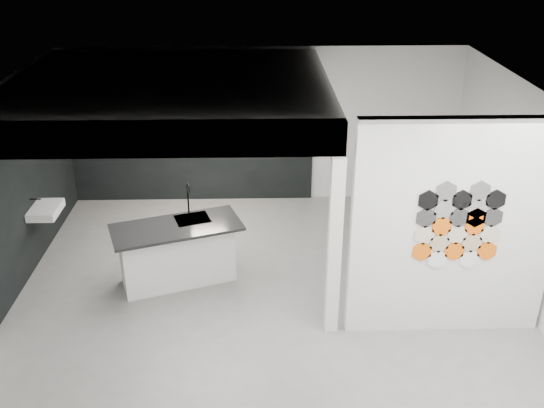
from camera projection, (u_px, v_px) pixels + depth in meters
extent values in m
cube|color=slate|center=(266.00, 286.00, 8.67)|extent=(7.00, 6.00, 0.01)
cube|color=silver|center=(453.00, 230.00, 7.21)|extent=(2.45, 0.15, 2.80)
cube|color=black|center=(190.00, 139.00, 10.81)|extent=(4.40, 0.04, 2.35)
cube|color=black|center=(31.00, 185.00, 8.99)|extent=(0.04, 4.00, 2.35)
cube|color=silver|center=(171.00, 93.00, 8.44)|extent=(4.40, 4.00, 0.40)
cube|color=silver|center=(334.00, 248.00, 7.28)|extent=(0.16, 0.16, 2.35)
cube|color=silver|center=(149.00, 139.00, 6.71)|extent=(4.40, 0.16, 0.40)
cube|color=silver|center=(46.00, 210.00, 8.95)|extent=(0.40, 0.60, 0.12)
cube|color=black|center=(195.00, 134.00, 10.66)|extent=(3.00, 0.15, 0.04)
cube|color=silver|center=(177.00, 254.00, 8.59)|extent=(1.66, 1.05, 0.89)
cube|color=black|center=(176.00, 227.00, 8.32)|extent=(1.92, 1.31, 0.04)
cube|color=black|center=(192.00, 219.00, 8.51)|extent=(0.57, 0.53, 0.02)
cylinder|color=black|center=(188.00, 200.00, 8.59)|extent=(0.03, 0.03, 0.42)
torus|color=black|center=(188.00, 188.00, 8.45)|extent=(0.07, 0.14, 0.15)
cylinder|color=black|center=(123.00, 129.00, 10.59)|extent=(0.20, 0.20, 0.17)
ellipsoid|color=black|center=(242.00, 129.00, 10.64)|extent=(0.22, 0.22, 0.14)
cylinder|color=gray|center=(271.00, 130.00, 10.66)|extent=(0.16, 0.16, 0.11)
cylinder|color=gray|center=(271.00, 129.00, 10.65)|extent=(0.12, 0.12, 0.14)
cylinder|color=black|center=(189.00, 129.00, 10.62)|extent=(0.07, 0.07, 0.16)
cylinder|color=black|center=(136.00, 131.00, 10.61)|extent=(0.10, 0.10, 0.10)
cylinder|color=#F25E0C|center=(422.00, 252.00, 7.23)|extent=(0.26, 0.02, 0.26)
cylinder|color=beige|center=(424.00, 235.00, 7.13)|extent=(0.26, 0.02, 0.26)
cylinder|color=#2D2D2D|center=(426.00, 218.00, 7.03)|extent=(0.26, 0.02, 0.26)
cylinder|color=black|center=(428.00, 200.00, 6.94)|extent=(0.26, 0.02, 0.26)
cylinder|color=white|center=(437.00, 259.00, 7.28)|extent=(0.26, 0.02, 0.26)
cylinder|color=tan|center=(439.00, 243.00, 7.18)|extent=(0.26, 0.02, 0.26)
cylinder|color=#F25E0C|center=(442.00, 226.00, 7.09)|extent=(0.26, 0.02, 0.26)
cylinder|color=silver|center=(444.00, 209.00, 6.99)|extent=(0.26, 0.02, 0.26)
cylinder|color=black|center=(446.00, 191.00, 6.89)|extent=(0.26, 0.02, 0.26)
cylinder|color=#F25E0C|center=(454.00, 251.00, 7.24)|extent=(0.26, 0.02, 0.26)
cylinder|color=beige|center=(457.00, 235.00, 7.14)|extent=(0.26, 0.02, 0.26)
cylinder|color=#2D2D2D|center=(459.00, 218.00, 7.04)|extent=(0.26, 0.02, 0.26)
cylinder|color=black|center=(462.00, 200.00, 6.95)|extent=(0.26, 0.02, 0.26)
cylinder|color=white|center=(469.00, 259.00, 7.29)|extent=(0.26, 0.02, 0.26)
cylinder|color=tan|center=(472.00, 243.00, 7.19)|extent=(0.26, 0.02, 0.26)
cylinder|color=#F25E0C|center=(475.00, 226.00, 7.10)|extent=(0.26, 0.02, 0.26)
cylinder|color=silver|center=(477.00, 209.00, 7.00)|extent=(0.26, 0.02, 0.26)
cylinder|color=black|center=(480.00, 191.00, 6.90)|extent=(0.26, 0.02, 0.26)
cylinder|color=#F25E0C|center=(487.00, 251.00, 7.25)|extent=(0.26, 0.02, 0.26)
cylinder|color=beige|center=(490.00, 234.00, 7.15)|extent=(0.26, 0.02, 0.26)
cylinder|color=#2D2D2D|center=(493.00, 217.00, 7.05)|extent=(0.26, 0.02, 0.26)
cylinder|color=black|center=(496.00, 200.00, 6.95)|extent=(0.26, 0.02, 0.26)
cylinder|color=#F25E0C|center=(476.00, 217.00, 7.05)|extent=(0.26, 0.02, 0.26)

